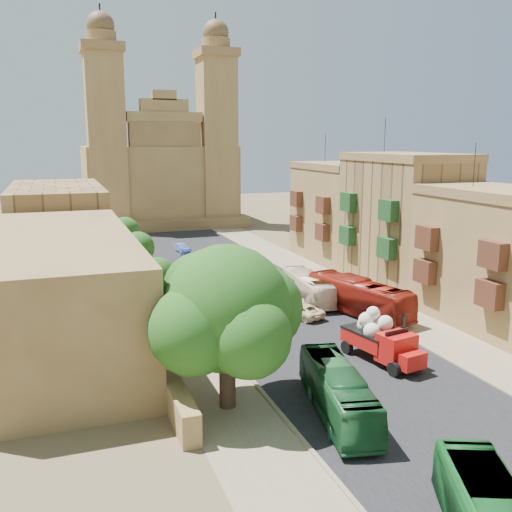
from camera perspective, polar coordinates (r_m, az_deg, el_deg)
ground at (r=34.64m, az=14.96°, el=-14.75°), size 260.00×260.00×0.00m
road_surface at (r=60.18m, az=-1.27°, el=-3.01°), size 14.00×140.00×0.01m
sidewalk_east at (r=63.69m, az=6.88°, el=-2.28°), size 5.00×140.00×0.01m
sidewalk_west at (r=58.03m, az=-10.24°, el=-3.75°), size 5.00×140.00×0.01m
kerb_east at (r=62.63m, az=4.83°, el=-2.42°), size 0.25×140.00×0.12m
kerb_west at (r=58.44m, az=-7.82°, el=-3.50°), size 0.25×140.00×0.12m
townhouse_b at (r=50.72m, az=23.26°, el=-0.16°), size 9.00×14.00×14.90m
townhouse_c at (r=61.36m, az=14.54°, el=3.48°), size 9.00×14.00×17.40m
townhouse_d at (r=73.37m, az=8.42°, el=4.40°), size 9.00×14.00×15.90m
west_wall at (r=47.87m, az=-11.87°, el=-6.00°), size 1.00×40.00×1.80m
west_building_low at (r=44.72m, az=-18.70°, el=-3.22°), size 10.00×28.00×8.40m
west_building_mid at (r=70.10m, az=-19.14°, el=2.60°), size 10.00×22.00×10.00m
church at (r=105.69m, az=-9.64°, el=8.34°), size 28.00×22.50×36.30m
ficus_tree at (r=32.07m, az=-2.81°, el=-5.70°), size 9.51×8.75×9.51m
street_tree_a at (r=39.91m, az=-6.90°, el=-5.22°), size 3.56×3.56×5.48m
street_tree_b at (r=51.40m, az=-9.82°, el=-1.92°), size 3.21×3.21×4.94m
street_tree_c at (r=62.95m, az=-11.69°, el=0.79°), size 3.54×3.54×5.44m
street_tree_d at (r=74.69m, az=-12.97°, el=2.45°), size 3.60×3.60×5.53m
red_truck at (r=40.67m, az=12.47°, el=-8.10°), size 3.61×6.68×3.72m
olive_pickup at (r=54.82m, az=5.09°, el=-3.48°), size 2.47×4.88×1.95m
bus_green_north at (r=32.91m, az=8.16°, el=-13.27°), size 4.28×10.09×2.74m
bus_red_east at (r=51.07m, az=10.21°, el=-4.02°), size 5.37×11.62×3.15m
bus_cream_east at (r=54.58m, az=5.17°, el=-3.14°), size 3.09×9.72×2.66m
car_blue_a at (r=48.94m, az=1.53°, el=-5.63°), size 2.81×4.26×1.35m
car_white_a at (r=54.47m, az=-3.06°, el=-3.89°), size 1.63×4.01×1.29m
car_cream at (r=49.77m, az=4.55°, el=-5.45°), size 3.30×4.80×1.22m
car_dkblue at (r=72.53m, az=-6.89°, el=-0.09°), size 2.43×4.41×1.21m
car_white_b at (r=75.34m, az=-3.14°, el=0.36°), size 2.17×3.43×1.09m
car_blue_b at (r=78.97m, az=-7.43°, el=0.83°), size 1.78×3.71×1.17m
pedestrian_a at (r=47.33m, az=14.53°, el=-6.41°), size 0.68×0.53×1.67m
pedestrian_c at (r=53.62m, az=11.84°, el=-4.25°), size 0.61×0.95×1.51m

